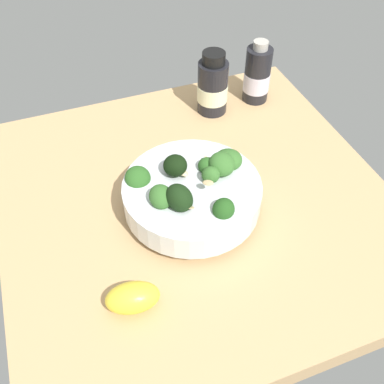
{
  "coord_description": "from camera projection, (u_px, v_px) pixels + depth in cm",
  "views": [
    {
      "loc": [
        -17.72,
        -45.66,
        52.56
      ],
      "look_at": [
        -1.56,
        -2.5,
        4.0
      ],
      "focal_mm": 41.65,
      "sensor_mm": 36.0,
      "label": 1
    }
  ],
  "objects": [
    {
      "name": "bottle_tall",
      "position": [
        257.0,
        76.0,
        0.87
      ],
      "size": [
        5.14,
        5.14,
        12.48
      ],
      "color": "black",
      "rests_on": "ground_plane"
    },
    {
      "name": "bowl_of_broccoli",
      "position": [
        192.0,
        192.0,
        0.67
      ],
      "size": [
        20.88,
        20.88,
        9.58
      ],
      "color": "white",
      "rests_on": "ground_plane"
    },
    {
      "name": "lemon_wedge",
      "position": [
        133.0,
        298.0,
        0.57
      ],
      "size": [
        7.69,
        5.4,
        3.85
      ],
      "primitive_type": "ellipsoid",
      "rotation": [
        0.0,
        0.0,
        6.12
      ],
      "color": "yellow",
      "rests_on": "ground_plane"
    },
    {
      "name": "ground_plane",
      "position": [
        196.0,
        204.0,
        0.73
      ],
      "size": [
        61.41,
        61.41,
        3.81
      ],
      "primitive_type": "cube",
      "color": "tan"
    },
    {
      "name": "bottle_short",
      "position": [
        213.0,
        86.0,
        0.84
      ],
      "size": [
        5.81,
        5.81,
        12.35
      ],
      "color": "black",
      "rests_on": "ground_plane"
    }
  ]
}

